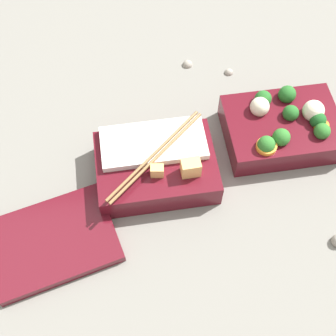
{
  "coord_description": "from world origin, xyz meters",
  "views": [
    {
      "loc": [
        0.13,
        0.41,
        0.68
      ],
      "look_at": [
        0.08,
        0.04,
        0.05
      ],
      "focal_mm": 50.0,
      "sensor_mm": 36.0,
      "label": 1
    }
  ],
  "objects": [
    {
      "name": "pebble_0",
      "position": [
        0.0,
        -0.21,
        0.0
      ],
      "size": [
        0.02,
        0.02,
        0.02
      ],
      "primitive_type": "sphere",
      "color": "gray",
      "rests_on": "ground_plane"
    },
    {
      "name": "pebble_2",
      "position": [
        -0.08,
        -0.18,
        0.0
      ],
      "size": [
        0.02,
        0.02,
        0.02
      ],
      "primitive_type": "sphere",
      "color": "gray",
      "rests_on": "ground_plane"
    },
    {
      "name": "ground_plane",
      "position": [
        0.0,
        0.0,
        0.0
      ],
      "size": [
        3.0,
        3.0,
        0.0
      ],
      "primitive_type": "plane",
      "color": "slate"
    },
    {
      "name": "bento_tray_rice",
      "position": [
        0.09,
        0.02,
        0.03
      ],
      "size": [
        0.19,
        0.15,
        0.08
      ],
      "color": "#510F19",
      "rests_on": "ground_plane"
    },
    {
      "name": "bento_tray_vegetable",
      "position": [
        -0.13,
        -0.02,
        0.03
      ],
      "size": [
        0.19,
        0.14,
        0.08
      ],
      "color": "#510F19",
      "rests_on": "ground_plane"
    },
    {
      "name": "bento_lid",
      "position": [
        0.27,
        0.12,
        0.01
      ],
      "size": [
        0.21,
        0.18,
        0.02
      ],
      "primitive_type": "cube",
      "rotation": [
        0.0,
        0.0,
        0.23
      ],
      "color": "#510F19",
      "rests_on": "ground_plane"
    }
  ]
}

